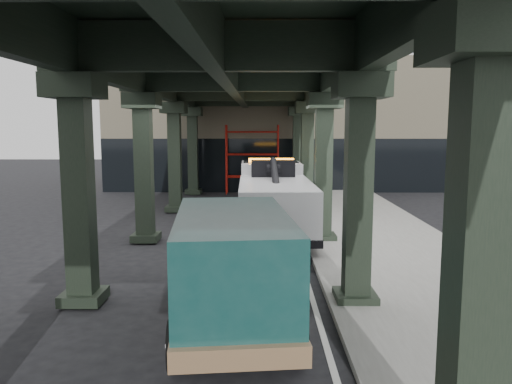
{
  "coord_description": "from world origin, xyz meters",
  "views": [
    {
      "loc": [
        0.53,
        -14.59,
        3.92
      ],
      "look_at": [
        0.35,
        2.23,
        1.7
      ],
      "focal_mm": 35.0,
      "sensor_mm": 36.0,
      "label": 1
    }
  ],
  "objects": [
    {
      "name": "towed_van",
      "position": [
        -0.04,
        -5.07,
        1.23
      ],
      "size": [
        2.75,
        5.83,
        2.29
      ],
      "rotation": [
        0.0,
        0.0,
        0.1
      ],
      "color": "#12403D",
      "rests_on": "ground"
    },
    {
      "name": "scaffolding",
      "position": [
        0.0,
        14.64,
        2.11
      ],
      "size": [
        3.08,
        0.88,
        4.0
      ],
      "color": "#B3170E",
      "rests_on": "ground"
    },
    {
      "name": "sidewalk",
      "position": [
        4.5,
        2.0,
        0.07
      ],
      "size": [
        5.0,
        40.0,
        0.15
      ],
      "primitive_type": "cube",
      "color": "gray",
      "rests_on": "ground"
    },
    {
      "name": "lane_stripe",
      "position": [
        1.7,
        2.0,
        0.01
      ],
      "size": [
        0.12,
        38.0,
        0.01
      ],
      "primitive_type": "cube",
      "color": "silver",
      "rests_on": "ground"
    },
    {
      "name": "tow_truck",
      "position": [
        0.97,
        3.57,
        1.36
      ],
      "size": [
        2.75,
        8.58,
        2.79
      ],
      "rotation": [
        0.0,
        0.0,
        0.03
      ],
      "color": "black",
      "rests_on": "ground"
    },
    {
      "name": "ground",
      "position": [
        0.0,
        0.0,
        0.0
      ],
      "size": [
        90.0,
        90.0,
        0.0
      ],
      "primitive_type": "plane",
      "color": "black",
      "rests_on": "ground"
    },
    {
      "name": "viaduct",
      "position": [
        -0.4,
        2.0,
        5.46
      ],
      "size": [
        7.4,
        32.0,
        6.4
      ],
      "color": "black",
      "rests_on": "ground"
    },
    {
      "name": "building",
      "position": [
        2.0,
        20.0,
        4.0
      ],
      "size": [
        22.0,
        10.0,
        8.0
      ],
      "primitive_type": "cube",
      "color": "#C6B793",
      "rests_on": "ground"
    }
  ]
}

